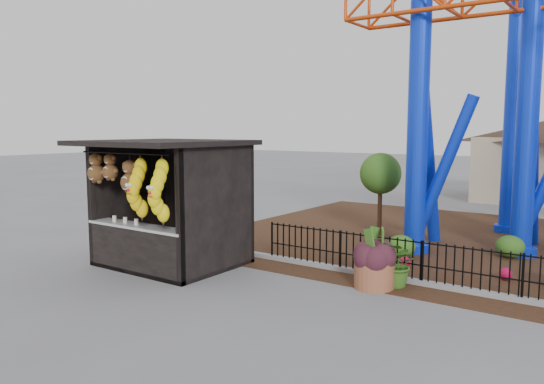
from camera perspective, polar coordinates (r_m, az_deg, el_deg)
The scene contains 9 objects.
ground at distance 10.95m, azimuth -4.04°, elevation -11.27°, with size 120.00×120.00×0.00m, color slate.
mulch_bed at distance 16.59m, azimuth 25.60°, elevation -5.64°, with size 18.00×12.00×0.02m, color #331E11.
curb at distance 11.82m, azimuth 21.38°, elevation -10.07°, with size 18.00×0.18×0.12m, color gray.
prize_booth at distance 13.25m, azimuth -11.60°, elevation -1.43°, with size 3.50×3.40×3.12m.
picket_fence at distance 11.53m, azimuth 25.86°, elevation -8.43°, with size 12.20×0.06×1.00m, color black, non-canonical shape.
terracotta_planter at distance 11.67m, azimuth 10.93°, elevation -8.73°, with size 0.85×0.85×0.59m, color brown.
planter_foliage at distance 11.52m, azimuth 11.00°, elevation -5.79°, with size 0.70×0.70×0.64m, color #36151F.
potted_plant at distance 11.79m, azimuth 13.37°, elevation -7.51°, with size 0.93×0.80×1.03m, color #1A5A1B.
landscaping at distance 13.76m, azimuth 27.18°, elevation -6.95°, with size 8.91×3.14×0.65m.
Camera 1 is at (6.62, -8.03, 3.40)m, focal length 35.00 mm.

